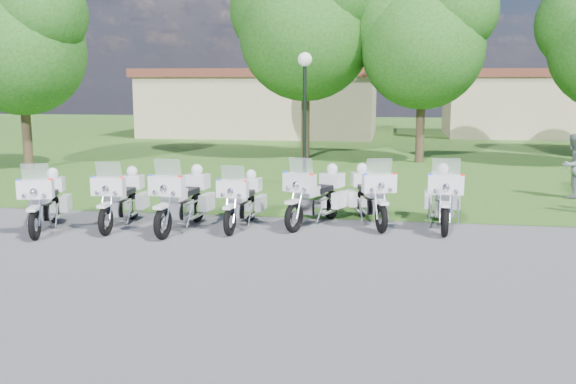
% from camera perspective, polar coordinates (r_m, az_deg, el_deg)
% --- Properties ---
extents(ground, '(100.00, 100.00, 0.00)m').
position_cam_1_polar(ground, '(12.80, -1.09, -5.08)').
color(ground, '#59595E').
rests_on(ground, ground).
extents(grass_lawn, '(100.00, 48.00, 0.01)m').
position_cam_1_polar(grass_lawn, '(39.37, 6.10, 4.85)').
color(grass_lawn, '#346921').
rests_on(grass_lawn, ground).
extents(motorcycle_0, '(1.19, 2.32, 1.59)m').
position_cam_1_polar(motorcycle_0, '(15.31, -20.73, -0.71)').
color(motorcycle_0, black).
rests_on(motorcycle_0, ground).
extents(motorcycle_1, '(0.83, 2.36, 1.58)m').
position_cam_1_polar(motorcycle_1, '(15.21, -14.57, -0.48)').
color(motorcycle_1, black).
rests_on(motorcycle_1, ground).
extents(motorcycle_2, '(0.98, 2.50, 1.68)m').
position_cam_1_polar(motorcycle_2, '(14.59, -9.28, -0.55)').
color(motorcycle_2, black).
rests_on(motorcycle_2, ground).
extents(motorcycle_3, '(0.82, 2.24, 1.50)m').
position_cam_1_polar(motorcycle_3, '(14.68, -4.06, -0.68)').
color(motorcycle_3, black).
rests_on(motorcycle_3, ground).
extents(motorcycle_4, '(1.38, 2.31, 1.64)m').
position_cam_1_polar(motorcycle_4, '(14.92, 2.56, -0.27)').
color(motorcycle_4, black).
rests_on(motorcycle_4, ground).
extents(motorcycle_5, '(1.25, 2.35, 1.63)m').
position_cam_1_polar(motorcycle_5, '(15.10, 7.27, -0.24)').
color(motorcycle_5, black).
rests_on(motorcycle_5, ground).
extents(motorcycle_6, '(0.84, 2.49, 1.67)m').
position_cam_1_polar(motorcycle_6, '(15.07, 13.64, -0.39)').
color(motorcycle_6, black).
rests_on(motorcycle_6, ground).
extents(lamp_post, '(0.44, 0.44, 4.20)m').
position_cam_1_polar(lamp_post, '(20.13, 1.50, 9.39)').
color(lamp_post, black).
rests_on(lamp_post, ground).
extents(tree_0, '(5.52, 4.71, 7.36)m').
position_cam_1_polar(tree_0, '(26.31, -22.73, 12.43)').
color(tree_0, '#38281C').
rests_on(tree_0, ground).
extents(tree_1, '(6.64, 5.67, 8.85)m').
position_cam_1_polar(tree_1, '(28.13, 1.51, 14.95)').
color(tree_1, '#38281C').
rests_on(tree_1, ground).
extents(tree_2, '(5.84, 4.99, 7.79)m').
position_cam_1_polar(tree_2, '(27.17, 11.84, 13.46)').
color(tree_2, '#38281C').
rests_on(tree_2, ground).
extents(building_west, '(14.56, 8.32, 4.10)m').
position_cam_1_polar(building_west, '(41.03, -2.24, 7.98)').
color(building_west, tan).
rests_on(building_west, ground).
extents(building_east, '(11.44, 7.28, 4.10)m').
position_cam_1_polar(building_east, '(43.08, 21.29, 7.41)').
color(building_east, tan).
rests_on(building_east, ground).
extents(bystander_b, '(1.13, 1.12, 1.84)m').
position_cam_1_polar(bystander_b, '(19.99, 24.01, 2.11)').
color(bystander_b, gray).
rests_on(bystander_b, ground).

